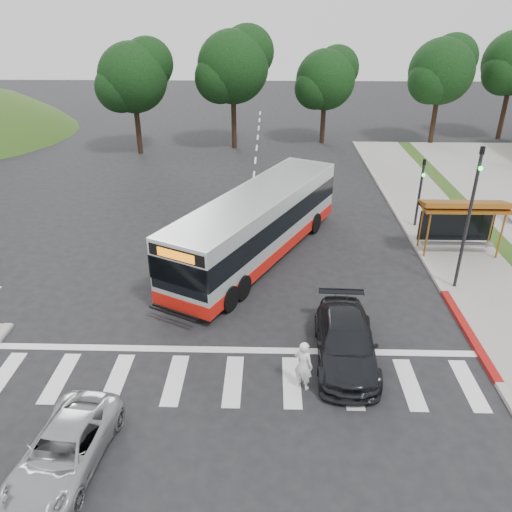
{
  "coord_description": "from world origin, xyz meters",
  "views": [
    {
      "loc": [
        1.14,
        -18.26,
        11.52
      ],
      "look_at": [
        0.61,
        1.33,
        1.6
      ],
      "focal_mm": 35.0,
      "sensor_mm": 36.0,
      "label": 1
    }
  ],
  "objects_px": {
    "dark_sedan": "(346,342)",
    "silver_suv_south": "(64,450)",
    "pedestrian": "(303,365)",
    "transit_bus": "(258,226)"
  },
  "relations": [
    {
      "from": "dark_sedan",
      "to": "silver_suv_south",
      "type": "distance_m",
      "value": 9.69
    },
    {
      "from": "transit_bus",
      "to": "silver_suv_south",
      "type": "distance_m",
      "value": 14.04
    },
    {
      "from": "transit_bus",
      "to": "dark_sedan",
      "type": "xyz_separation_m",
      "value": [
        3.33,
        -8.13,
        -0.94
      ]
    },
    {
      "from": "pedestrian",
      "to": "dark_sedan",
      "type": "height_order",
      "value": "pedestrian"
    },
    {
      "from": "dark_sedan",
      "to": "transit_bus",
      "type": "bearing_deg",
      "value": 114.75
    },
    {
      "from": "pedestrian",
      "to": "silver_suv_south",
      "type": "relative_size",
      "value": 0.42
    },
    {
      "from": "pedestrian",
      "to": "silver_suv_south",
      "type": "distance_m",
      "value": 7.54
    },
    {
      "from": "dark_sedan",
      "to": "silver_suv_south",
      "type": "xyz_separation_m",
      "value": [
        -8.33,
        -4.94,
        -0.15
      ]
    },
    {
      "from": "pedestrian",
      "to": "dark_sedan",
      "type": "distance_m",
      "value": 2.24
    },
    {
      "from": "transit_bus",
      "to": "pedestrian",
      "type": "xyz_separation_m",
      "value": [
        1.73,
        -9.68,
        -0.77
      ]
    }
  ]
}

